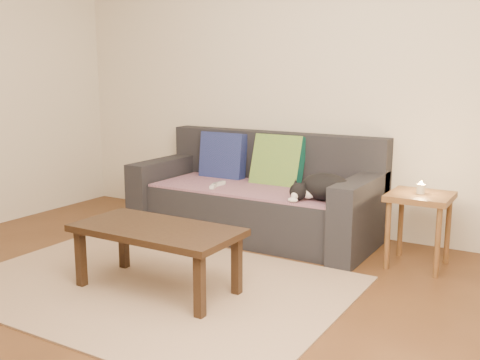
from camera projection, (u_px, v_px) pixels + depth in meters
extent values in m
plane|color=brown|center=(138.00, 293.00, 3.62)|extent=(4.50, 4.50, 0.00)
cube|color=beige|center=(281.00, 83.00, 5.06)|extent=(4.50, 0.04, 2.60)
cube|color=#232328|center=(253.00, 212.00, 4.84)|extent=(1.70, 0.78, 0.42)
cube|color=#232328|center=(275.00, 157.00, 5.10)|extent=(2.10, 0.18, 0.45)
cube|color=#232328|center=(166.00, 190.00, 5.31)|extent=(0.20, 0.90, 0.60)
cube|color=#232328|center=(359.00, 217.00, 4.35)|extent=(0.20, 0.90, 0.60)
cube|color=#422546|center=(252.00, 188.00, 4.79)|extent=(1.66, 0.74, 0.02)
cube|color=#122151|center=(223.00, 157.00, 5.20)|extent=(0.44, 0.17, 0.45)
cube|color=#0B483D|center=(278.00, 162.00, 4.91)|extent=(0.46, 0.25, 0.47)
ellipsoid|color=black|center=(325.00, 187.00, 4.27)|extent=(0.40, 0.31, 0.21)
sphere|color=black|center=(298.00, 192.00, 4.26)|extent=(0.14, 0.14, 0.13)
sphere|color=white|center=(295.00, 196.00, 4.22)|extent=(0.06, 0.06, 0.06)
ellipsoid|color=black|center=(340.00, 200.00, 4.13)|extent=(0.16, 0.06, 0.05)
cube|color=white|center=(219.00, 184.00, 4.83)|extent=(0.04, 0.15, 0.03)
cube|color=white|center=(214.00, 186.00, 4.74)|extent=(0.08, 0.15, 0.03)
cube|color=brown|center=(420.00, 197.00, 4.03)|extent=(0.44, 0.44, 0.04)
cylinder|color=brown|center=(387.00, 235.00, 4.02)|extent=(0.04, 0.04, 0.50)
cylinder|color=brown|center=(438.00, 243.00, 3.85)|extent=(0.04, 0.04, 0.50)
cylinder|color=brown|center=(401.00, 224.00, 4.32)|extent=(0.04, 0.04, 0.50)
cylinder|color=brown|center=(448.00, 231.00, 4.14)|extent=(0.04, 0.04, 0.50)
cylinder|color=beige|center=(421.00, 189.00, 4.02)|extent=(0.06, 0.06, 0.07)
sphere|color=#FFBF59|center=(421.00, 183.00, 4.01)|extent=(0.02, 0.02, 0.02)
cube|color=tan|center=(153.00, 285.00, 3.75)|extent=(2.50, 1.80, 0.01)
cube|color=black|center=(156.00, 230.00, 3.58)|extent=(1.08, 0.54, 0.04)
cube|color=black|center=(81.00, 259.00, 3.69)|extent=(0.05, 0.05, 0.39)
cube|color=black|center=(200.00, 287.00, 3.21)|extent=(0.05, 0.05, 0.39)
cube|color=black|center=(124.00, 243.00, 4.04)|extent=(0.05, 0.05, 0.39)
cube|color=black|center=(237.00, 266.00, 3.56)|extent=(0.05, 0.05, 0.39)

